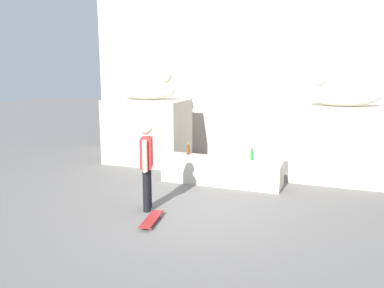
{
  "coord_description": "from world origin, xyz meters",
  "views": [
    {
      "loc": [
        2.42,
        -6.62,
        2.72
      ],
      "look_at": [
        -0.34,
        0.83,
        1.1
      ],
      "focal_mm": 37.16,
      "sensor_mm": 36.0,
      "label": 1
    }
  ],
  "objects_px": {
    "bottle_green": "(252,155)",
    "statue_reclining_left": "(148,89)",
    "bottle_brown": "(188,150)",
    "statue_reclining_right": "(342,94)",
    "skater": "(147,162)",
    "skateboard": "(152,219)"
  },
  "relations": [
    {
      "from": "bottle_green",
      "to": "statue_reclining_left",
      "type": "bearing_deg",
      "value": 160.98
    },
    {
      "from": "bottle_brown",
      "to": "bottle_green",
      "type": "xyz_separation_m",
      "value": [
        1.55,
        -0.02,
        0.01
      ]
    },
    {
      "from": "statue_reclining_left",
      "to": "bottle_green",
      "type": "xyz_separation_m",
      "value": [
        3.13,
        -1.08,
        -1.34
      ]
    },
    {
      "from": "statue_reclining_right",
      "to": "skater",
      "type": "distance_m",
      "value": 4.84
    },
    {
      "from": "statue_reclining_right",
      "to": "bottle_brown",
      "type": "distance_m",
      "value": 3.78
    },
    {
      "from": "skateboard",
      "to": "bottle_green",
      "type": "distance_m",
      "value": 3.12
    },
    {
      "from": "skater",
      "to": "skateboard",
      "type": "xyz_separation_m",
      "value": [
        0.35,
        -0.55,
        -0.86
      ]
    },
    {
      "from": "statue_reclining_left",
      "to": "bottle_green",
      "type": "bearing_deg",
      "value": -28.55
    },
    {
      "from": "statue_reclining_left",
      "to": "skateboard",
      "type": "xyz_separation_m",
      "value": [
        1.98,
        -3.92,
        -1.96
      ]
    },
    {
      "from": "skater",
      "to": "bottle_brown",
      "type": "distance_m",
      "value": 2.32
    },
    {
      "from": "statue_reclining_left",
      "to": "statue_reclining_right",
      "type": "xyz_separation_m",
      "value": [
        4.95,
        -0.01,
        0.0
      ]
    },
    {
      "from": "bottle_green",
      "to": "skateboard",
      "type": "bearing_deg",
      "value": -111.94
    },
    {
      "from": "statue_reclining_left",
      "to": "skateboard",
      "type": "bearing_deg",
      "value": -72.66
    },
    {
      "from": "statue_reclining_left",
      "to": "statue_reclining_right",
      "type": "height_order",
      "value": "same"
    },
    {
      "from": "statue_reclining_left",
      "to": "statue_reclining_right",
      "type": "bearing_deg",
      "value": -9.64
    },
    {
      "from": "skateboard",
      "to": "bottle_green",
      "type": "height_order",
      "value": "bottle_green"
    },
    {
      "from": "statue_reclining_right",
      "to": "skateboard",
      "type": "xyz_separation_m",
      "value": [
        -2.96,
        -3.91,
        -1.96
      ]
    },
    {
      "from": "skateboard",
      "to": "statue_reclining_right",
      "type": "bearing_deg",
      "value": -45.3
    },
    {
      "from": "skateboard",
      "to": "bottle_brown",
      "type": "xyz_separation_m",
      "value": [
        -0.41,
        2.86,
        0.62
      ]
    },
    {
      "from": "skater",
      "to": "skateboard",
      "type": "distance_m",
      "value": 1.08
    },
    {
      "from": "statue_reclining_right",
      "to": "bottle_green",
      "type": "relative_size",
      "value": 5.41
    },
    {
      "from": "bottle_brown",
      "to": "bottle_green",
      "type": "relative_size",
      "value": 0.95
    }
  ]
}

